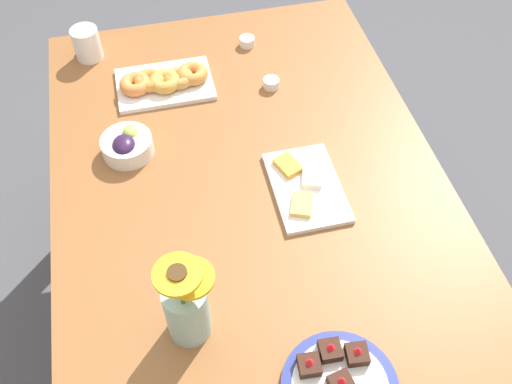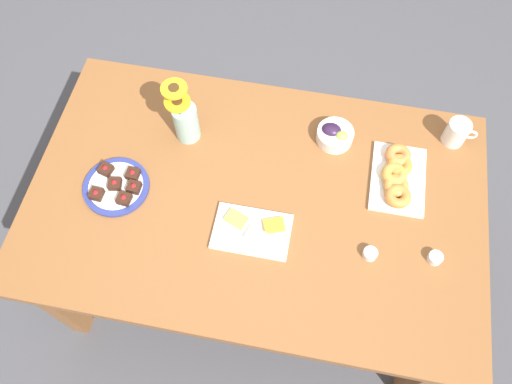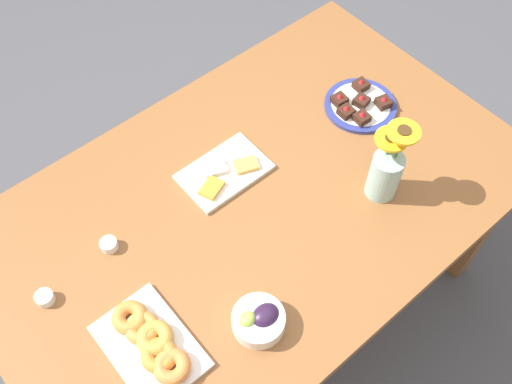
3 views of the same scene
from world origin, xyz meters
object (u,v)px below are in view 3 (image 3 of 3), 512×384
Objects in this scene: jam_cup_berry at (109,245)px; flower_vase at (386,172)px; grape_bowl at (259,320)px; jam_cup_honey at (45,298)px; dining_table at (256,215)px; cheese_platter at (224,172)px; croissant_platter at (151,343)px; dessert_plate at (360,105)px.

flower_vase reaches higher than jam_cup_berry.
flower_vase is (-0.71, 0.35, 0.08)m from jam_cup_berry.
grape_bowl is 0.47m from jam_cup_berry.
flower_vase is (-0.92, 0.33, 0.08)m from jam_cup_honey.
jam_cup_berry reaches higher than dining_table.
cheese_platter is 0.93× the size of croissant_platter.
dining_table is 0.16m from cheese_platter.
dessert_plate is (-0.49, -0.06, 0.10)m from dining_table.
grape_bowl reaches higher than dining_table.
cheese_platter reaches higher than dining_table.
grape_bowl is 0.58× the size of dessert_plate.
cheese_platter is (-0.23, -0.42, -0.02)m from grape_bowl.
grape_bowl reaches higher than jam_cup_berry.
flower_vase reaches higher than grape_bowl.
grape_bowl reaches higher than cheese_platter.
dessert_plate is at bearing 176.90° from jam_cup_honey.
cheese_platter is 0.40m from jam_cup_berry.
jam_cup_berry is 0.20× the size of dessert_plate.
jam_cup_honey reaches higher than dining_table.
croissant_platter is at bearing -28.29° from grape_bowl.
croissant_platter reaches higher than dining_table.
jam_cup_berry is 0.79m from flower_vase.
grape_bowl is at bearing 151.71° from croissant_platter.
dessert_plate is (-0.90, 0.09, -0.00)m from jam_cup_berry.
jam_cup_honey and jam_cup_berry have the same top height.
dessert_plate reaches higher than croissant_platter.
croissant_platter is 1.19× the size of dessert_plate.
grape_bowl is 2.82× the size of jam_cup_honey.
jam_cup_honey is 1.11m from dessert_plate.
jam_cup_honey is (0.14, -0.28, -0.01)m from croissant_platter.
dessert_plate is at bearing -173.57° from dining_table.
grape_bowl reaches higher than dessert_plate.
flower_vase is (0.19, 0.27, 0.08)m from dessert_plate.
jam_cup_honey is 0.18× the size of flower_vase.
dining_table is 0.64m from jam_cup_honey.
croissant_platter is at bearing 32.54° from cheese_platter.
flower_vase reaches higher than jam_cup_honey.
dining_table is 5.71× the size of croissant_platter.
grape_bowl is 0.51× the size of flower_vase.
dining_table is at bearing -129.14° from grape_bowl.
grape_bowl is 0.48m from cheese_platter.
jam_cup_honey is at bearing -63.18° from croissant_platter.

